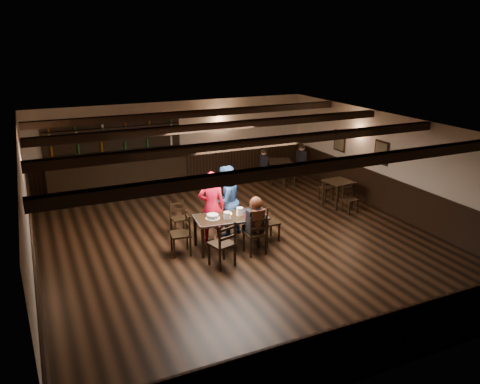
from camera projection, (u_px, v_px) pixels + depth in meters
name	position (u px, v px, depth m)	size (l,w,h in m)	color
ground	(241.00, 241.00, 11.12)	(10.00, 10.00, 0.00)	black
room_shell	(241.00, 170.00, 10.60)	(9.02, 10.02, 2.71)	beige
dining_table	(231.00, 220.00, 10.63)	(1.69, 0.96, 0.75)	black
chair_near_left	(224.00, 241.00, 9.72)	(0.57, 0.55, 1.00)	black
chair_near_right	(257.00, 232.00, 10.28)	(0.44, 0.42, 0.95)	black
chair_end_left	(184.00, 230.00, 10.34)	(0.48, 0.50, 0.95)	black
chair_end_right	(266.00, 220.00, 10.98)	(0.43, 0.45, 0.92)	black
chair_far_pushed	(178.00, 215.00, 11.44)	(0.40, 0.39, 0.82)	black
woman_pink	(212.00, 207.00, 10.91)	(0.62, 0.41, 1.71)	red
man_blue	(225.00, 201.00, 11.23)	(0.85, 0.66, 1.75)	navy
seated_person	(256.00, 217.00, 10.23)	(0.37, 0.56, 0.91)	black
cake	(213.00, 217.00, 10.47)	(0.32, 0.32, 0.10)	white
plate_stack_a	(227.00, 215.00, 10.46)	(0.16, 0.16, 0.15)	white
plate_stack_b	(240.00, 211.00, 10.65)	(0.16, 0.16, 0.18)	white
tea_light	(231.00, 214.00, 10.67)	(0.04, 0.04, 0.06)	#A5A8AD
salt_shaker	(246.00, 214.00, 10.65)	(0.03, 0.03, 0.08)	silver
pepper_shaker	(250.00, 213.00, 10.67)	(0.03, 0.03, 0.08)	#A5A8AD
drink_glass	(239.00, 211.00, 10.79)	(0.07, 0.07, 0.11)	silver
menu_red	(251.00, 215.00, 10.66)	(0.30, 0.21, 0.00)	maroon
menu_blue	(251.00, 211.00, 10.89)	(0.34, 0.24, 0.00)	navy
bar_counter	(118.00, 172.00, 14.18)	(4.28, 0.70, 2.20)	black
back_table_a	(338.00, 185.00, 13.21)	(0.77, 0.77, 0.75)	black
back_table_b	(279.00, 164.00, 15.35)	(0.96, 0.96, 0.75)	black
bg_patron_left	(264.00, 159.00, 15.26)	(0.29, 0.38, 0.69)	black
bg_patron_right	(301.00, 155.00, 15.63)	(0.29, 0.40, 0.76)	black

